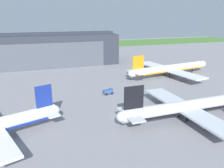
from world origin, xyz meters
TOP-DOWN VIEW (x-y plane):
  - ground_plane at (0.00, 0.00)m, footprint 440.00×440.00m
  - grass_field_strip at (0.00, 179.36)m, footprint 440.00×56.00m
  - maintenance_hangar at (-14.50, 86.91)m, footprint 82.58×28.92m
  - airliner_far_right at (39.75, 37.24)m, footprint 47.71×42.05m
  - airliner_near_right at (17.57, -6.03)m, footprint 44.33×35.93m
  - baggage_tug at (2.87, 21.76)m, footprint 4.02×2.78m

SIDE VIEW (x-z plane):
  - ground_plane at x=0.00m, z-range 0.00..0.00m
  - grass_field_strip at x=0.00m, z-range 0.00..0.08m
  - baggage_tug at x=2.87m, z-range 0.08..2.04m
  - airliner_near_right at x=17.57m, z-range -2.24..9.31m
  - airliner_far_right at x=39.75m, z-range -2.05..9.58m
  - maintenance_hangar at x=-14.50m, z-range -0.46..18.72m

